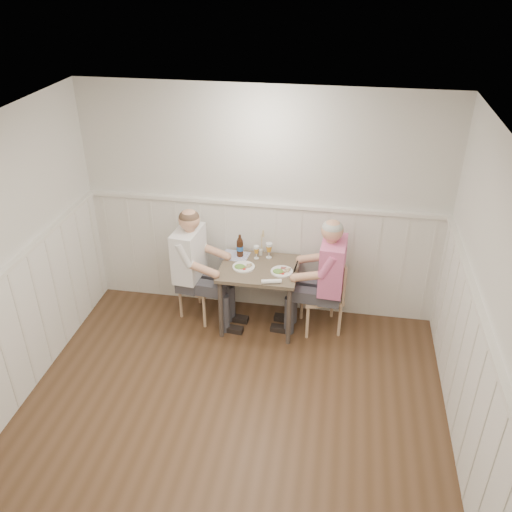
# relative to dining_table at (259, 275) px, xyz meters

# --- Properties ---
(ground_plane) EXTENTS (4.50, 4.50, 0.00)m
(ground_plane) POSITION_rel_dining_table_xyz_m (-0.03, -1.84, -0.64)
(ground_plane) COLOR #49311D
(room_shell) EXTENTS (4.04, 4.54, 2.60)m
(room_shell) POSITION_rel_dining_table_xyz_m (-0.03, -1.84, 0.88)
(room_shell) COLOR silver
(room_shell) RESTS_ON ground
(wainscot) EXTENTS (4.00, 4.49, 1.34)m
(wainscot) POSITION_rel_dining_table_xyz_m (-0.03, -1.15, 0.05)
(wainscot) COLOR silver
(wainscot) RESTS_ON ground
(dining_table) EXTENTS (0.84, 0.70, 0.75)m
(dining_table) POSITION_rel_dining_table_xyz_m (0.00, 0.00, 0.00)
(dining_table) COLOR #4D4332
(dining_table) RESTS_ON ground
(chair_right) EXTENTS (0.51, 0.51, 0.88)m
(chair_right) POSITION_rel_dining_table_xyz_m (0.74, 0.07, -0.16)
(chair_right) COLOR tan
(chair_right) RESTS_ON ground
(chair_left) EXTENTS (0.53, 0.53, 0.86)m
(chair_left) POSITION_rel_dining_table_xyz_m (-0.73, 0.08, -0.18)
(chair_left) COLOR tan
(chair_left) RESTS_ON ground
(man_in_pink) EXTENTS (0.67, 0.47, 1.41)m
(man_in_pink) POSITION_rel_dining_table_xyz_m (0.74, -0.03, -0.05)
(man_in_pink) COLOR #3F3F47
(man_in_pink) RESTS_ON ground
(diner_cream) EXTENTS (0.69, 0.48, 1.42)m
(diner_cream) POSITION_rel_dining_table_xyz_m (-0.72, -0.05, -0.05)
(diner_cream) COLOR #3F3F47
(diner_cream) RESTS_ON ground
(plate_man) EXTENTS (0.24, 0.24, 0.06)m
(plate_man) POSITION_rel_dining_table_xyz_m (0.25, -0.07, 0.13)
(plate_man) COLOR white
(plate_man) RESTS_ON dining_table
(plate_diner) EXTENTS (0.24, 0.24, 0.06)m
(plate_diner) POSITION_rel_dining_table_xyz_m (-0.17, -0.05, 0.13)
(plate_diner) COLOR white
(plate_diner) RESTS_ON dining_table
(beer_glass_a) EXTENTS (0.07, 0.07, 0.18)m
(beer_glass_a) POSITION_rel_dining_table_xyz_m (0.07, 0.22, 0.23)
(beer_glass_a) COLOR silver
(beer_glass_a) RESTS_ON dining_table
(beer_glass_b) EXTENTS (0.06, 0.06, 0.15)m
(beer_glass_b) POSITION_rel_dining_table_xyz_m (-0.06, 0.18, 0.21)
(beer_glass_b) COLOR silver
(beer_glass_b) RESTS_ON dining_table
(beer_bottle) EXTENTS (0.07, 0.07, 0.27)m
(beer_bottle) POSITION_rel_dining_table_xyz_m (-0.25, 0.20, 0.23)
(beer_bottle) COLOR black
(beer_bottle) RESTS_ON dining_table
(rolled_napkin) EXTENTS (0.21, 0.09, 0.05)m
(rolled_napkin) POSITION_rel_dining_table_xyz_m (0.18, -0.30, 0.13)
(rolled_napkin) COLOR white
(rolled_napkin) RESTS_ON dining_table
(grass_vase) EXTENTS (0.04, 0.04, 0.34)m
(grass_vase) POSITION_rel_dining_table_xyz_m (-0.02, 0.26, 0.26)
(grass_vase) COLOR silver
(grass_vase) RESTS_ON dining_table
(gingham_mat) EXTENTS (0.32, 0.27, 0.01)m
(gingham_mat) POSITION_rel_dining_table_xyz_m (-0.30, 0.20, 0.11)
(gingham_mat) COLOR #5C68AA
(gingham_mat) RESTS_ON dining_table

